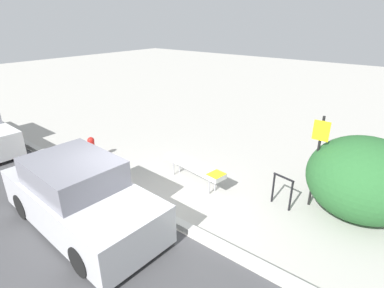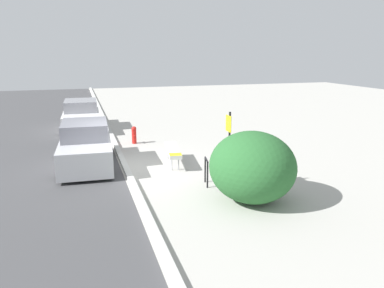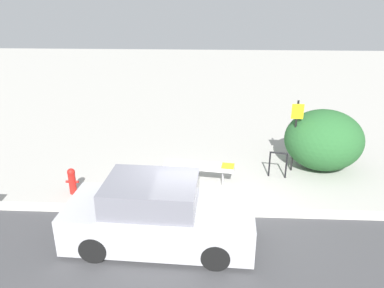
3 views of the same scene
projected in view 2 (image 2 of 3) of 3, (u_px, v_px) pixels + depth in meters
name	position (u px, v px, depth m)	size (l,w,h in m)	color
ground_plane	(126.00, 169.00, 12.91)	(60.00, 60.00, 0.00)	#ADAAA3
curb	(125.00, 167.00, 12.89)	(60.00, 0.20, 0.13)	#B7B7B2
bench	(173.00, 150.00, 13.35)	(2.10, 0.71, 0.60)	#99999E
bike_rack	(206.00, 169.00, 11.27)	(0.55, 0.16, 0.83)	black
sign_post	(229.00, 144.00, 10.70)	(0.36, 0.08, 2.30)	black
fire_hydrant	(134.00, 134.00, 16.41)	(0.36, 0.22, 0.77)	red
shrub_hedge	(252.00, 167.00, 9.97)	(2.44, 2.30, 1.91)	#28602D
parked_car_near	(86.00, 146.00, 13.23)	(4.19, 1.90, 1.55)	black
parked_car_far	(81.00, 116.00, 19.49)	(4.48, 1.91, 1.49)	black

